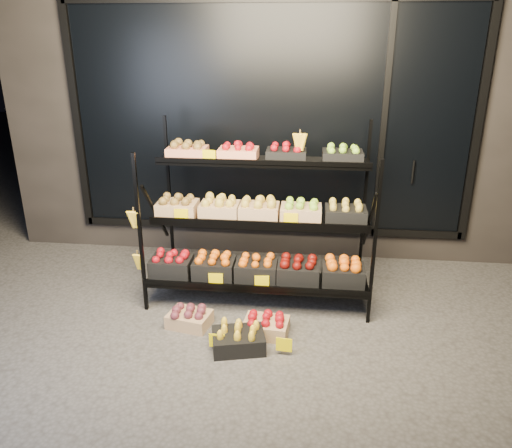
# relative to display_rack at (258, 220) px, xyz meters

# --- Properties ---
(ground) EXTENTS (24.00, 24.00, 0.00)m
(ground) POSITION_rel_display_rack_xyz_m (0.02, -0.60, -0.79)
(ground) COLOR #514F4C
(ground) RESTS_ON ground
(building) EXTENTS (6.00, 2.08, 3.50)m
(building) POSITION_rel_display_rack_xyz_m (0.02, 1.99, 0.96)
(building) COLOR #2D2826
(building) RESTS_ON ground
(display_rack) EXTENTS (2.18, 1.02, 1.69)m
(display_rack) POSITION_rel_display_rack_xyz_m (0.00, 0.00, 0.00)
(display_rack) COLOR black
(display_rack) RESTS_ON ground
(tag_floor_a) EXTENTS (0.13, 0.01, 0.12)m
(tag_floor_a) POSITION_rel_display_rack_xyz_m (-0.23, -1.00, -0.73)
(tag_floor_a) COLOR #F5D600
(tag_floor_a) RESTS_ON ground
(tag_floor_b) EXTENTS (0.13, 0.01, 0.12)m
(tag_floor_b) POSITION_rel_display_rack_xyz_m (0.32, -1.00, -0.73)
(tag_floor_b) COLOR #F5D600
(tag_floor_b) RESTS_ON ground
(floor_crate_left) EXTENTS (0.41, 0.34, 0.19)m
(floor_crate_left) POSITION_rel_display_rack_xyz_m (-0.54, -0.65, -0.70)
(floor_crate_left) COLOR tan
(floor_crate_left) RESTS_ON ground
(floor_crate_midleft) EXTENTS (0.48, 0.40, 0.21)m
(floor_crate_midleft) POSITION_rel_display_rack_xyz_m (-0.06, -0.94, -0.69)
(floor_crate_midleft) COLOR black
(floor_crate_midleft) RESTS_ON ground
(floor_crate_midright) EXTENTS (0.40, 0.32, 0.19)m
(floor_crate_midright) POSITION_rel_display_rack_xyz_m (0.15, -0.70, -0.70)
(floor_crate_midright) COLOR tan
(floor_crate_midright) RESTS_ON ground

